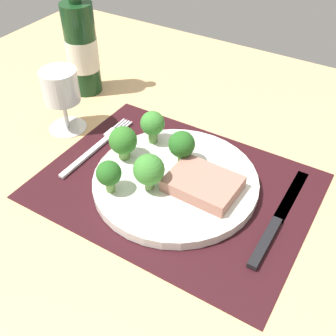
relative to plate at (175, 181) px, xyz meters
The scene contains 13 objects.
ground_plane 2.60cm from the plate, ahead, with size 140.00×110.00×3.00cm, color tan.
placemat 0.95cm from the plate, ahead, with size 43.09×32.50×0.30cm, color black.
plate is the anchor object (origin of this frame).
steak 5.26cm from the plate, ahead, with size 10.84×8.15×2.10cm, color #9E6B5B.
broccoli_near_fork 6.05cm from the plate, 107.04° to the left, with size 4.42×4.42×5.97cm.
broccoli_near_steak 10.95cm from the plate, behind, with size 4.75×4.75×5.92cm.
broccoli_front_edge 11.34cm from the plate, 132.67° to the right, with size 3.91×3.91×5.51cm.
broccoli_center 11.33cm from the plate, 143.31° to the left, with size 4.28×4.28×6.07cm.
broccoli_back_left 6.55cm from the plate, 118.62° to the right, with size 4.86×4.86×6.23cm.
fork 17.20cm from the plate, behind, with size 2.40×19.20×0.50cm.
knife 16.99cm from the plate, ahead, with size 1.80×23.00×0.80cm.
wine_bottle 37.18cm from the plate, 152.83° to the left, with size 6.58×6.58×26.64cm.
wine_glass 27.35cm from the plate, behind, with size 7.18×7.18×12.17cm.
Camera 1 is at (24.67, -42.88, 46.85)cm, focal length 44.42 mm.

